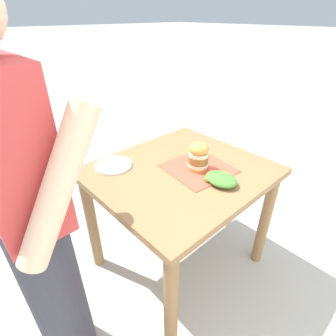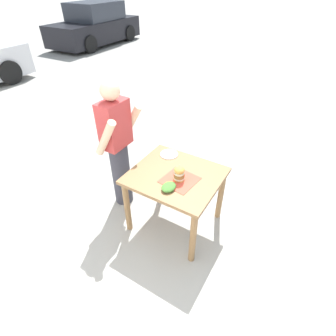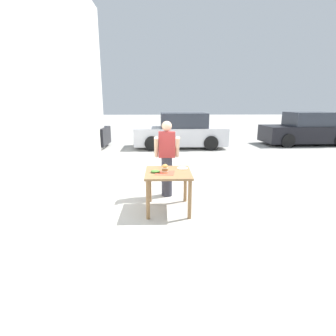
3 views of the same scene
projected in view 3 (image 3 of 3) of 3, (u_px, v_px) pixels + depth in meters
name	position (u px, v px, depth m)	size (l,w,h in m)	color
ground_plane	(168.00, 209.00, 5.24)	(80.00, 80.00, 0.00)	#ADAAA3
patio_table	(168.00, 178.00, 5.08)	(0.88, 0.98, 0.78)	olive
serving_paper	(165.00, 173.00, 4.97)	(0.35, 0.35, 0.00)	#D64C38
sandwich	(165.00, 169.00, 4.95)	(0.12, 0.12, 0.20)	gold
pickle_spear	(159.00, 172.00, 5.01)	(0.02, 0.02, 0.09)	#8EA83D
side_plate_with_forks	(182.00, 168.00, 5.31)	(0.22, 0.22, 0.02)	white
side_salad	(155.00, 171.00, 4.98)	(0.18, 0.14, 0.05)	#477F33
diner_across_table	(167.00, 158.00, 5.81)	(0.55, 0.35, 1.69)	#33333D
building_wall	(54.00, 68.00, 6.81)	(0.30, 10.00, 5.88)	silver
parked_car_near_curb	(181.00, 132.00, 12.22)	(4.22, 1.87, 1.60)	silver
parked_car_mid_block	(306.00, 130.00, 13.07)	(4.26, 1.95, 1.60)	black
parked_car_far_end	(63.00, 132.00, 12.14)	(4.23, 1.90, 1.60)	black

